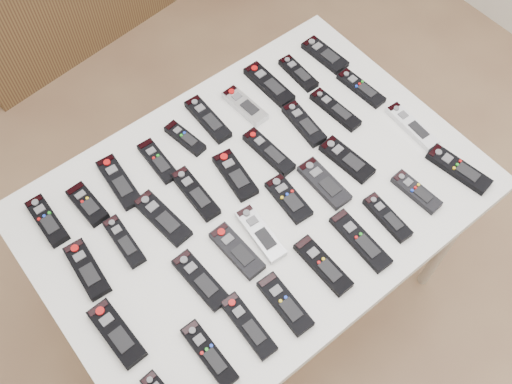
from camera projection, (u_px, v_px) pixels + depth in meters
ground at (253, 300)px, 2.28m from camera, size 4.00×4.00×0.00m
table at (256, 205)px, 1.67m from camera, size 1.25×0.88×0.78m
remote_0 at (47, 221)px, 1.57m from camera, size 0.06×0.17×0.02m
remote_1 at (87, 204)px, 1.60m from camera, size 0.06×0.14×0.02m
remote_2 at (119, 182)px, 1.64m from camera, size 0.07×0.19×0.02m
remote_3 at (158, 161)px, 1.67m from camera, size 0.05×0.16×0.02m
remote_4 at (185, 138)px, 1.71m from camera, size 0.06×0.15×0.02m
remote_5 at (208, 119)px, 1.75m from camera, size 0.06×0.19×0.02m
remote_6 at (245, 106)px, 1.77m from camera, size 0.06×0.17×0.02m
remote_7 at (269, 85)px, 1.82m from camera, size 0.06×0.19×0.02m
remote_8 at (298, 73)px, 1.85m from camera, size 0.05×0.16×0.02m
remote_9 at (325, 55)px, 1.89m from camera, size 0.07×0.17×0.02m
remote_10 at (87, 269)px, 1.50m from camera, size 0.07×0.18×0.02m
remote_11 at (124, 241)px, 1.54m from camera, size 0.05×0.16×0.02m
remote_12 at (162, 218)px, 1.58m from camera, size 0.08×0.19×0.02m
remote_13 at (195, 194)px, 1.61m from camera, size 0.06×0.18×0.02m
remote_14 at (235, 175)px, 1.65m from camera, size 0.08×0.17×0.02m
remote_15 at (269, 152)px, 1.69m from camera, size 0.06×0.19×0.02m
remote_16 at (304, 124)px, 1.74m from camera, size 0.07×0.17×0.02m
remote_17 at (335, 110)px, 1.77m from camera, size 0.06×0.18×0.02m
remote_18 at (361, 88)px, 1.81m from camera, size 0.06×0.18×0.02m
remote_19 at (117, 333)px, 1.41m from camera, size 0.07×0.18×0.02m
remote_20 at (201, 280)px, 1.48m from camera, size 0.06×0.18×0.02m
remote_21 at (237, 251)px, 1.52m from camera, size 0.06×0.17×0.02m
remote_22 at (260, 233)px, 1.55m from camera, size 0.07×0.18×0.02m
remote_23 at (289, 199)px, 1.61m from camera, size 0.07×0.16×0.02m
remote_24 at (324, 183)px, 1.63m from camera, size 0.06×0.17×0.02m
remote_25 at (347, 159)px, 1.67m from camera, size 0.08×0.18×0.02m
remote_26 at (412, 126)px, 1.74m from camera, size 0.06×0.19×0.02m
remote_28 at (209, 354)px, 1.38m from camera, size 0.05×0.18×0.02m
remote_29 at (248, 325)px, 1.42m from camera, size 0.05×0.18×0.02m
remote_30 at (285, 304)px, 1.45m from camera, size 0.06×0.17×0.02m
remote_31 at (323, 265)px, 1.50m from camera, size 0.05×0.18×0.02m
remote_32 at (360, 241)px, 1.54m from camera, size 0.06×0.20×0.02m
remote_33 at (387, 217)px, 1.57m from camera, size 0.05×0.16×0.02m
remote_34 at (416, 192)px, 1.62m from camera, size 0.06×0.15×0.02m
remote_35 at (459, 169)px, 1.66m from camera, size 0.08×0.20×0.02m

